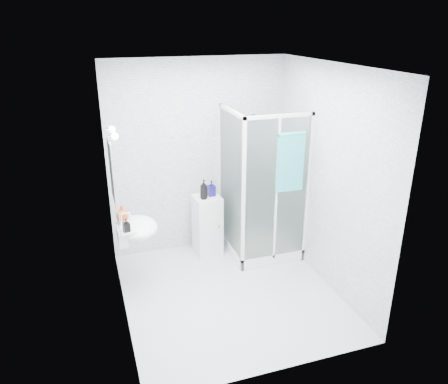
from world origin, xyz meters
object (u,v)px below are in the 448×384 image
object	(u,v)px
hand_towel	(290,161)
shampoo_bottle_b	(211,188)
wall_basin	(135,228)
soap_dispenser_orange	(122,213)
storage_cabinet	(207,225)
soap_dispenser_black	(126,225)
shower_enclosure	(258,224)
shampoo_bottle_a	(204,189)

from	to	relation	value
hand_towel	shampoo_bottle_b	xyz separation A→B (m)	(-0.79, 0.69, -0.51)
wall_basin	soap_dispenser_orange	world-z (taller)	soap_dispenser_orange
storage_cabinet	soap_dispenser_orange	world-z (taller)	soap_dispenser_orange
soap_dispenser_black	soap_dispenser_orange	bearing A→B (deg)	92.20
storage_cabinet	soap_dispenser_black	size ratio (longest dim) A/B	5.43
storage_cabinet	wall_basin	bearing A→B (deg)	-154.30
hand_towel	soap_dispenser_black	size ratio (longest dim) A/B	4.82
hand_towel	storage_cabinet	bearing A→B (deg)	141.85
wall_basin	soap_dispenser_orange	distance (m)	0.23
shampoo_bottle_b	soap_dispenser_black	bearing A→B (deg)	-146.52
shower_enclosure	soap_dispenser_black	distance (m)	1.90
soap_dispenser_black	shower_enclosure	bearing A→B (deg)	15.99
soap_dispenser_orange	shampoo_bottle_a	bearing A→B (deg)	21.49
shower_enclosure	shampoo_bottle_b	world-z (taller)	shower_enclosure
shampoo_bottle_a	storage_cabinet	bearing A→B (deg)	42.56
wall_basin	shower_enclosure	bearing A→B (deg)	10.81
wall_basin	soap_dispenser_orange	size ratio (longest dim) A/B	2.97
wall_basin	shampoo_bottle_b	size ratio (longest dim) A/B	2.66
storage_cabinet	soap_dispenser_black	xyz separation A→B (m)	(-1.14, -0.78, 0.52)
shampoo_bottle_b	soap_dispenser_black	size ratio (longest dim) A/B	1.38
hand_towel	soap_dispenser_orange	xyz separation A→B (m)	(-2.00, 0.19, -0.49)
shower_enclosure	wall_basin	distance (m)	1.72
storage_cabinet	soap_dispenser_black	bearing A→B (deg)	-149.73
shower_enclosure	shampoo_bottle_a	bearing A→B (deg)	162.48
soap_dispenser_orange	shower_enclosure	bearing A→B (deg)	6.80
shampoo_bottle_a	soap_dispenser_black	bearing A→B (deg)	-146.16
shampoo_bottle_a	soap_dispenser_black	distance (m)	1.30
shower_enclosure	wall_basin	xyz separation A→B (m)	(-1.66, -0.32, 0.35)
soap_dispenser_black	shampoo_bottle_b	bearing A→B (deg)	33.48
shower_enclosure	storage_cabinet	distance (m)	0.69
hand_towel	shampoo_bottle_a	bearing A→B (deg)	145.86
storage_cabinet	shampoo_bottle_b	world-z (taller)	shampoo_bottle_b
shampoo_bottle_b	soap_dispenser_black	xyz separation A→B (m)	(-1.21, -0.80, 0.01)
wall_basin	soap_dispenser_black	distance (m)	0.26
shower_enclosure	hand_towel	bearing A→B (deg)	-60.81
soap_dispenser_orange	soap_dispenser_black	xyz separation A→B (m)	(0.01, -0.29, -0.02)
shampoo_bottle_a	soap_dispenser_black	size ratio (longest dim) A/B	1.73
soap_dispenser_orange	soap_dispenser_black	world-z (taller)	soap_dispenser_orange
wall_basin	soap_dispenser_black	xyz separation A→B (m)	(-0.11, -0.19, 0.14)
shower_enclosure	soap_dispenser_orange	world-z (taller)	shower_enclosure
soap_dispenser_black	shampoo_bottle_a	bearing A→B (deg)	33.84
shampoo_bottle_b	soap_dispenser_black	distance (m)	1.45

